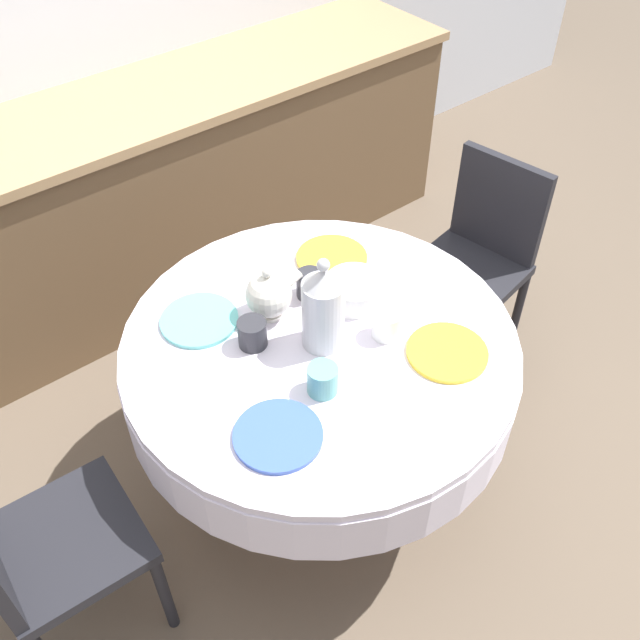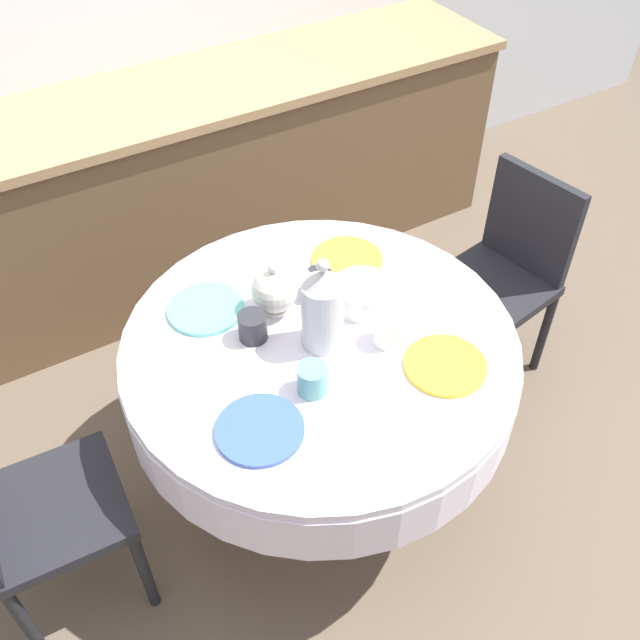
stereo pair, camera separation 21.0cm
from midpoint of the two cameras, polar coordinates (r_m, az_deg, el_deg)
name	(u,v)px [view 1 (the left image)]	position (r m, az deg, el deg)	size (l,w,h in m)	color
ground_plane	(320,475)	(2.73, -2.25, -12.43)	(12.00, 12.00, 0.00)	brown
kitchen_counter	(125,208)	(3.28, -17.15, 8.51)	(3.24, 0.64, 0.92)	brown
dining_table	(320,367)	(2.25, -2.68, -3.89)	(1.22, 1.22, 0.73)	olive
chair_left	(478,253)	(2.89, 10.49, 5.18)	(0.46, 0.46, 0.87)	black
chair_right	(36,546)	(2.20, -24.47, -16.32)	(0.42, 0.42, 0.87)	black
plate_near_left	(278,435)	(1.92, -6.55, -9.34)	(0.24, 0.24, 0.01)	#3856AD
cup_near_left	(323,380)	(1.99, -2.82, -4.95)	(0.09, 0.09, 0.09)	#5BA39E
plate_near_right	(447,352)	(2.12, 7.38, -2.72)	(0.24, 0.24, 0.01)	yellow
cup_near_right	(387,324)	(2.14, 2.58, -0.46)	(0.09, 0.09, 0.09)	white
plate_far_left	(199,320)	(2.25, -12.29, -0.13)	(0.24, 0.24, 0.01)	#60BCB7
cup_far_left	(252,333)	(2.13, -8.25, -1.21)	(0.09, 0.09, 0.09)	#28282D
plate_far_right	(332,258)	(2.43, -1.53, 4.90)	(0.24, 0.24, 0.01)	yellow
cup_far_right	(310,284)	(2.27, -3.46, 2.74)	(0.09, 0.09, 0.09)	#28282D
coffee_carafe	(322,309)	(2.05, -2.76, 0.77)	(0.13, 0.13, 0.32)	#B2B2B7
teapot	(269,295)	(2.19, -6.85, 1.90)	(0.20, 0.14, 0.19)	silver
fruit_bowl	(354,290)	(2.25, 0.11, 2.26)	(0.19, 0.19, 0.08)	silver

